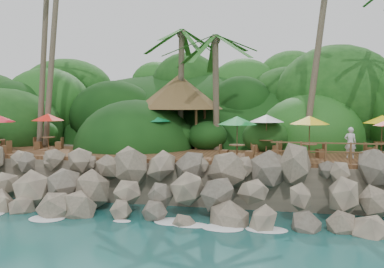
# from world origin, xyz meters

# --- Properties ---
(ground) EXTENTS (140.00, 140.00, 0.00)m
(ground) POSITION_xyz_m (0.00, 0.00, 0.00)
(ground) COLOR #19514F
(ground) RESTS_ON ground
(land_base) EXTENTS (32.00, 25.20, 2.10)m
(land_base) POSITION_xyz_m (0.00, 16.00, 1.05)
(land_base) COLOR gray
(land_base) RESTS_ON ground
(jungle_hill) EXTENTS (44.80, 28.00, 15.40)m
(jungle_hill) POSITION_xyz_m (0.00, 23.50, 0.00)
(jungle_hill) COLOR #143811
(jungle_hill) RESTS_ON ground
(seawall) EXTENTS (29.00, 4.00, 2.30)m
(seawall) POSITION_xyz_m (0.00, 2.00, 1.15)
(seawall) COLOR gray
(seawall) RESTS_ON ground
(terrace) EXTENTS (26.00, 5.00, 0.20)m
(terrace) POSITION_xyz_m (0.00, 6.00, 2.20)
(terrace) COLOR brown
(terrace) RESTS_ON land_base
(jungle_foliage) EXTENTS (44.00, 16.00, 12.00)m
(jungle_foliage) POSITION_xyz_m (0.00, 15.00, 0.00)
(jungle_foliage) COLOR #143811
(jungle_foliage) RESTS_ON ground
(foam_line) EXTENTS (25.20, 0.80, 0.06)m
(foam_line) POSITION_xyz_m (0.00, 0.30, 0.03)
(foam_line) COLOR white
(foam_line) RESTS_ON ground
(palapa) EXTENTS (5.64, 5.64, 4.60)m
(palapa) POSITION_xyz_m (-1.66, 9.79, 5.79)
(palapa) COLOR brown
(palapa) RESTS_ON ground
(dining_clusters) EXTENTS (23.84, 5.18, 2.14)m
(dining_clusters) POSITION_xyz_m (-0.52, 6.03, 4.08)
(dining_clusters) COLOR brown
(dining_clusters) RESTS_ON terrace
(railing) EXTENTS (6.10, 0.10, 1.00)m
(railing) POSITION_xyz_m (7.37, 3.65, 2.91)
(railing) COLOR brown
(railing) RESTS_ON terrace
(waiter) EXTENTS (0.64, 0.48, 1.58)m
(waiter) POSITION_xyz_m (8.20, 5.84, 3.09)
(waiter) COLOR silver
(waiter) RESTS_ON terrace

